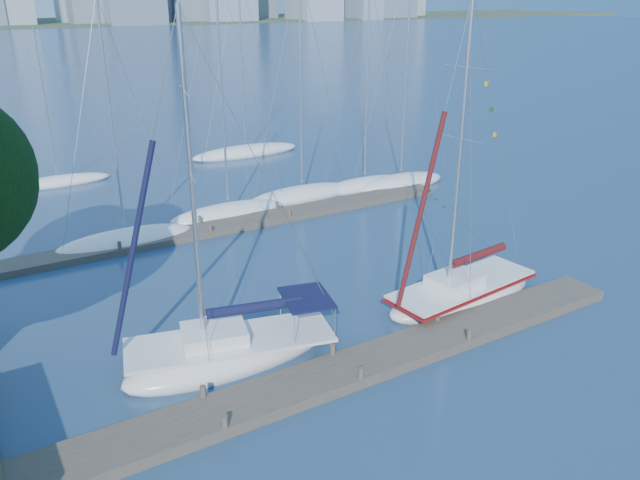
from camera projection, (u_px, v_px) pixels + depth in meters
ground at (346, 375)px, 22.19m from camera, size 700.00×700.00×0.00m
near_dock at (346, 370)px, 22.11m from camera, size 26.00×2.00×0.40m
far_dock at (222, 227)px, 35.82m from camera, size 30.00×1.80×0.36m
sailboat_navy at (230, 337)px, 22.66m from camera, size 8.49×4.50×12.96m
sailboat_maroon at (463, 279)px, 27.12m from camera, size 7.95×3.30×13.22m
bg_boat_1 at (126, 240)px, 33.64m from camera, size 7.78×5.20×13.02m
bg_boat_2 at (229, 212)px, 37.94m from camera, size 7.42×2.44×14.95m
bg_boat_3 at (302, 194)px, 41.33m from camera, size 8.06×3.78×14.87m
bg_boat_4 at (364, 184)px, 43.52m from camera, size 7.17×2.87×14.34m
bg_boat_5 at (401, 182)px, 43.98m from camera, size 7.43×3.69×15.86m
bg_boat_6 at (58, 182)px, 44.34m from camera, size 7.38×2.97×10.97m
bg_boat_7 at (246, 152)px, 52.48m from camera, size 9.69×6.08×15.16m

